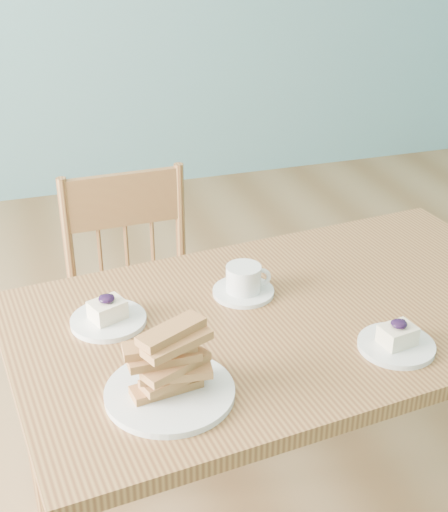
# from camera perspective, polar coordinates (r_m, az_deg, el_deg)

# --- Properties ---
(room) EXTENTS (5.01, 5.01, 2.71)m
(room) POSITION_cam_1_polar(r_m,az_deg,el_deg) (1.32, -5.00, 19.45)
(room) COLOR olive
(room) RESTS_ON ground
(dining_table) EXTENTS (1.33, 0.84, 0.67)m
(dining_table) POSITION_cam_1_polar(r_m,az_deg,el_deg) (1.66, 5.45, -6.39)
(dining_table) COLOR olive
(dining_table) RESTS_ON ground
(dining_chair) EXTENTS (0.38, 0.36, 0.82)m
(dining_chair) POSITION_cam_1_polar(r_m,az_deg,el_deg) (2.11, -6.83, -4.51)
(dining_chair) COLOR olive
(dining_chair) RESTS_ON ground
(cheesecake_plate_near) EXTENTS (0.16, 0.16, 0.07)m
(cheesecake_plate_near) POSITION_cam_1_polar(r_m,az_deg,el_deg) (1.53, 13.66, -6.63)
(cheesecake_plate_near) COLOR silver
(cheesecake_plate_near) RESTS_ON dining_table
(cheesecake_plate_far) EXTENTS (0.17, 0.17, 0.07)m
(cheesecake_plate_far) POSITION_cam_1_polar(r_m,az_deg,el_deg) (1.59, -9.26, -4.75)
(cheesecake_plate_far) COLOR silver
(cheesecake_plate_far) RESTS_ON dining_table
(coffee_cup) EXTENTS (0.15, 0.15, 0.07)m
(coffee_cup) POSITION_cam_1_polar(r_m,az_deg,el_deg) (1.67, 1.61, -2.11)
(coffee_cup) COLOR silver
(coffee_cup) RESTS_ON dining_table
(biscotti_plate) EXTENTS (0.25, 0.25, 0.15)m
(biscotti_plate) POSITION_cam_1_polar(r_m,az_deg,el_deg) (1.35, -4.43, -9.34)
(biscotti_plate) COLOR silver
(biscotti_plate) RESTS_ON dining_table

